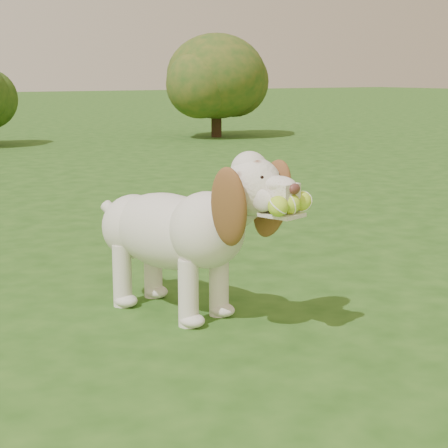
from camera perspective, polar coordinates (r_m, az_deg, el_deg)
ground at (r=3.38m, az=-11.29°, el=-7.39°), size 80.00×80.00×0.00m
dog at (r=3.33m, az=-3.07°, el=-0.18°), size 0.61×1.17×0.77m
shrub_d at (r=12.80m, az=-0.59°, el=11.19°), size 1.67×1.67×1.73m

